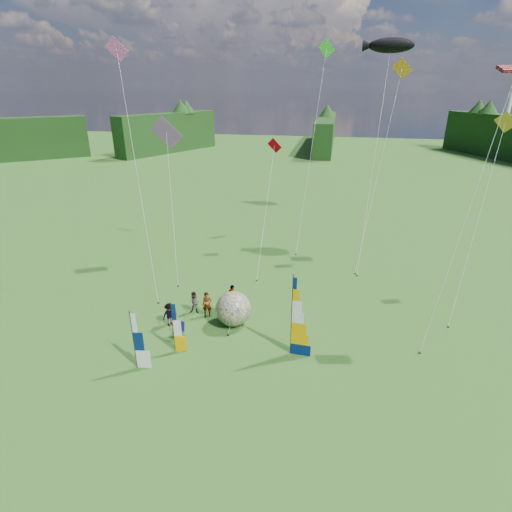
% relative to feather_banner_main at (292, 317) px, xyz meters
% --- Properties ---
extents(ground, '(220.00, 220.00, 0.00)m').
position_rel_feather_banner_main_xyz_m(ground, '(-1.26, -2.81, -2.47)').
color(ground, '#386B24').
rests_on(ground, ground).
extents(treeline_ring, '(210.00, 210.00, 8.00)m').
position_rel_feather_banner_main_xyz_m(treeline_ring, '(-1.26, -2.81, 1.53)').
color(treeline_ring, '#17350F').
rests_on(treeline_ring, ground).
extents(feather_banner_main, '(1.34, 0.18, 4.95)m').
position_rel_feather_banner_main_xyz_m(feather_banner_main, '(0.00, 0.00, 0.00)').
color(feather_banner_main, '#051A4C').
rests_on(feather_banner_main, ground).
extents(side_banner_left, '(0.90, 0.23, 3.19)m').
position_rel_feather_banner_main_xyz_m(side_banner_left, '(-6.66, -1.10, -0.88)').
color(side_banner_left, '#E59E00').
rests_on(side_banner_left, ground).
extents(side_banner_far, '(1.03, 0.23, 3.48)m').
position_rel_feather_banner_main_xyz_m(side_banner_far, '(-8.16, -2.92, -0.73)').
color(side_banner_far, white).
rests_on(side_banner_far, ground).
extents(bol_inflatable, '(2.35, 2.35, 2.28)m').
position_rel_feather_banner_main_xyz_m(bol_inflatable, '(-4.00, 2.40, -1.34)').
color(bol_inflatable, '#081B9A').
rests_on(bol_inflatable, ground).
extents(spectator_a, '(0.75, 0.60, 1.78)m').
position_rel_feather_banner_main_xyz_m(spectator_a, '(-5.96, 3.00, -1.59)').
color(spectator_a, '#66594C').
rests_on(spectator_a, ground).
extents(spectator_b, '(0.79, 0.41, 1.60)m').
position_rel_feather_banner_main_xyz_m(spectator_b, '(-6.92, 3.21, -1.68)').
color(spectator_b, '#66594C').
rests_on(spectator_b, ground).
extents(spectator_c, '(0.92, 1.07, 1.61)m').
position_rel_feather_banner_main_xyz_m(spectator_c, '(-7.99, 1.42, -1.67)').
color(spectator_c, '#66594C').
rests_on(spectator_c, ground).
extents(spectator_d, '(0.95, 1.02, 1.70)m').
position_rel_feather_banner_main_xyz_m(spectator_d, '(-4.62, 4.53, -1.63)').
color(spectator_d, '#66594C').
rests_on(spectator_d, ground).
extents(camp_chair, '(0.70, 0.70, 1.08)m').
position_rel_feather_banner_main_xyz_m(camp_chair, '(-6.92, 0.17, -1.94)').
color(camp_chair, '#121547').
rests_on(camp_chair, ground).
extents(kite_whale, '(6.06, 15.07, 19.54)m').
position_rel_feather_banner_main_xyz_m(kite_whale, '(5.00, 16.78, 7.30)').
color(kite_whale, black).
rests_on(kite_whale, ground).
extents(kite_rainbow_delta, '(7.39, 10.65, 13.07)m').
position_rel_feather_banner_main_xyz_m(kite_rainbow_delta, '(-10.74, 9.61, 4.06)').
color(kite_rainbow_delta, '#F93633').
rests_on(kite_rainbow_delta, ground).
extents(kite_parafoil, '(7.26, 8.60, 17.06)m').
position_rel_feather_banner_main_xyz_m(kite_parafoil, '(9.10, 3.81, 6.05)').
color(kite_parafoil, red).
rests_on(kite_parafoil, ground).
extents(small_kite_red, '(5.01, 10.89, 10.57)m').
position_rel_feather_banner_main_xyz_m(small_kite_red, '(-3.72, 12.95, 2.81)').
color(small_kite_red, '#C9000B').
rests_on(small_kite_red, ground).
extents(small_kite_orange, '(6.39, 10.11, 16.98)m').
position_rel_feather_banner_main_xyz_m(small_kite_orange, '(5.27, 15.02, 6.02)').
color(small_kite_orange, orange).
rests_on(small_kite_orange, ground).
extents(small_kite_yellow, '(7.54, 11.07, 13.25)m').
position_rel_feather_banner_main_xyz_m(small_kite_yellow, '(11.36, 8.55, 4.15)').
color(small_kite_yellow, gold).
rests_on(small_kite_yellow, ground).
extents(small_kite_pink, '(8.32, 9.97, 18.13)m').
position_rel_feather_banner_main_xyz_m(small_kite_pink, '(-12.04, 7.02, 6.59)').
color(small_kite_pink, '#C94C9A').
rests_on(small_kite_pink, ground).
extents(small_kite_green, '(8.30, 13.70, 19.08)m').
position_rel_feather_banner_main_xyz_m(small_kite_green, '(-0.58, 19.86, 7.06)').
color(small_kite_green, green).
rests_on(small_kite_green, ground).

